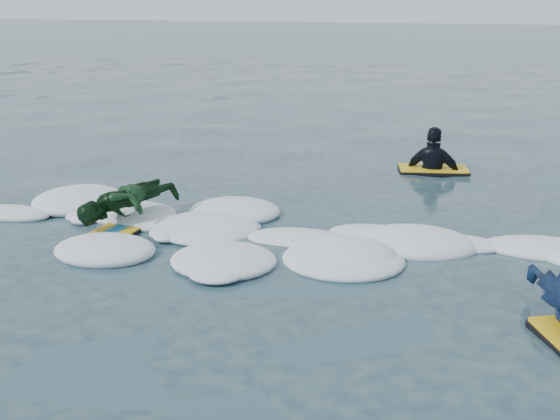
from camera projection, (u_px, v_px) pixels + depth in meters
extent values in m
plane|color=#1C3445|center=(256.00, 290.00, 6.44)|extent=(120.00, 120.00, 0.00)
cube|color=black|center=(122.00, 230.00, 7.98)|extent=(0.54, 0.88, 0.04)
cube|color=yellow|center=(122.00, 227.00, 7.98)|extent=(0.52, 0.86, 0.02)
cube|color=#1773AD|center=(122.00, 226.00, 7.97)|extent=(0.23, 0.81, 0.01)
imported|color=#113E17|center=(128.00, 205.00, 8.10)|extent=(1.11, 1.40, 0.48)
cube|color=black|center=(433.00, 170.00, 10.62)|extent=(1.11, 0.74, 0.05)
cube|color=yellow|center=(433.00, 168.00, 10.61)|extent=(1.09, 0.71, 0.02)
imported|color=black|center=(433.00, 178.00, 10.65)|extent=(0.95, 0.48, 1.55)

